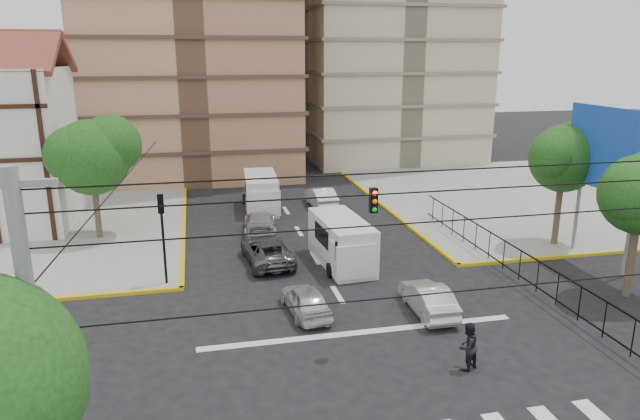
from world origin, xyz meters
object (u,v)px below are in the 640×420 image
object	(u,v)px
car_silver_front_left	(306,300)
van_right_lane	(343,244)
pedestrian_crosswalk	(467,346)
traffic_light_nw	(162,224)
car_white_front_right	(428,298)
van_left_lane	(261,194)

from	to	relation	value
car_silver_front_left	van_right_lane	bearing A→B (deg)	-126.21
van_right_lane	pedestrian_crosswalk	world-z (taller)	van_right_lane
traffic_light_nw	car_white_front_right	bearing A→B (deg)	-26.02
car_white_front_right	pedestrian_crosswalk	distance (m)	4.63
van_right_lane	van_left_lane	world-z (taller)	van_left_lane
van_right_lane	van_left_lane	bearing A→B (deg)	99.40
van_left_lane	car_white_front_right	distance (m)	18.77
van_right_lane	pedestrian_crosswalk	xyz separation A→B (m)	(1.70, -10.83, -0.31)
traffic_light_nw	car_silver_front_left	bearing A→B (deg)	-36.45
van_right_lane	traffic_light_nw	bearing A→B (deg)	-179.13
pedestrian_crosswalk	car_silver_front_left	bearing A→B (deg)	-75.70
van_left_lane	traffic_light_nw	bearing A→B (deg)	-112.50
car_silver_front_left	car_white_front_right	size ratio (longest dim) A/B	0.94
van_left_lane	pedestrian_crosswalk	world-z (taller)	van_left_lane
van_left_lane	car_white_front_right	bearing A→B (deg)	-71.10
car_silver_front_left	traffic_light_nw	bearing A→B (deg)	-42.58
van_right_lane	car_white_front_right	size ratio (longest dim) A/B	1.42
car_white_front_right	pedestrian_crosswalk	size ratio (longest dim) A/B	2.23
van_right_lane	car_white_front_right	xyz separation A→B (m)	(2.17, -6.24, -0.55)
traffic_light_nw	car_silver_front_left	distance (m)	7.82
traffic_light_nw	pedestrian_crosswalk	bearing A→B (deg)	-43.22
car_silver_front_left	pedestrian_crosswalk	distance (m)	7.35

